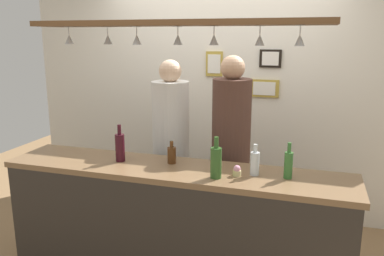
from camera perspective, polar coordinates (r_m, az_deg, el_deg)
ground_plane at (r=3.73m, az=-0.48°, el=-17.99°), size 8.00×8.00×0.00m
back_wall at (r=4.30m, az=4.01°, el=4.71°), size 4.40×0.06×2.60m
bar_counter at (r=3.01m, az=-3.50°, el=-12.11°), size 2.70×0.55×0.95m
overhead_glass_rack at (r=2.91m, az=-2.44°, el=14.95°), size 2.20×0.36×0.04m
hanging_wineglass_far_left at (r=3.31m, az=-17.37°, el=12.24°), size 0.07×0.07×0.13m
hanging_wineglass_left at (r=3.18m, az=-12.07°, el=12.52°), size 0.07×0.07×0.13m
hanging_wineglass_center_left at (r=3.00m, az=-8.00°, el=12.65°), size 0.07×0.07×0.13m
hanging_wineglass_center at (r=2.93m, az=-2.05°, el=12.76°), size 0.07×0.07×0.13m
hanging_wineglass_center_right at (r=2.85m, az=3.19°, el=12.73°), size 0.07×0.07×0.13m
hanging_wineglass_right at (r=2.77m, az=9.78°, el=12.55°), size 0.07×0.07×0.13m
hanging_wineglass_far_right at (r=2.71m, az=15.34°, el=12.27°), size 0.07×0.07×0.13m
person_left_white_patterned_shirt at (r=3.63m, az=-3.06°, el=-0.97°), size 0.34×0.34×1.73m
person_middle_brown_shirt at (r=3.47m, az=5.69°, el=-1.16°), size 0.34×0.34×1.78m
bottle_beer_green_import at (r=2.86m, az=13.78°, el=-5.11°), size 0.06×0.06×0.26m
bottle_soda_clear at (r=2.88m, az=9.08°, el=-4.99°), size 0.06×0.06×0.23m
bottle_champagne_green at (r=2.78m, az=3.49°, el=-4.92°), size 0.08×0.08×0.30m
bottle_beer_brown_stubby at (r=3.11m, az=-2.96°, el=-3.86°), size 0.07×0.07×0.18m
bottle_wine_dark_red at (r=3.20m, az=-10.39°, el=-2.69°), size 0.08×0.08×0.30m
cupcake at (r=2.86m, az=6.52°, el=-6.19°), size 0.06×0.06×0.08m
picture_frame_crest at (r=4.23m, az=3.24°, el=9.26°), size 0.18×0.02×0.26m
picture_frame_upper_small at (r=4.12m, az=11.29°, el=9.83°), size 0.22×0.02×0.18m
picture_frame_lower_pair at (r=4.16m, az=10.42°, el=5.66°), size 0.30×0.02×0.18m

